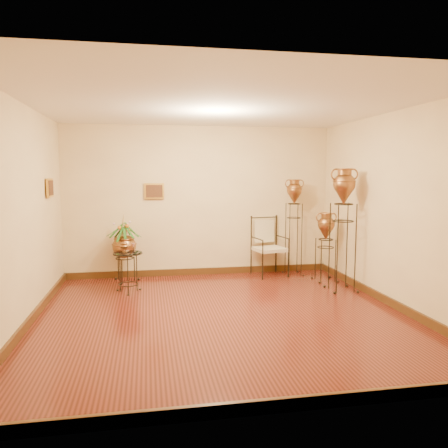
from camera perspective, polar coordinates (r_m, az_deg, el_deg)
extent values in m
plane|color=maroon|center=(6.07, -0.19, -11.82)|extent=(5.00, 5.00, 0.00)
cube|color=#482A10|center=(8.42, -3.09, -6.18)|extent=(5.00, 0.04, 0.12)
cube|color=#482A10|center=(3.82, 6.69, -22.48)|extent=(5.00, 0.04, 0.12)
cube|color=#482A10|center=(6.16, -24.10, -11.55)|extent=(0.04, 5.00, 0.12)
cube|color=#482A10|center=(6.90, 20.84, -9.46)|extent=(0.04, 5.00, 0.12)
cube|color=gold|center=(8.14, -9.10, 4.26)|extent=(0.36, 0.03, 0.29)
cube|color=gold|center=(7.28, -21.79, 4.41)|extent=(0.03, 0.36, 0.29)
cube|color=#FFF4C0|center=(8.27, 5.98, -3.29)|extent=(0.62, 0.59, 0.06)
cube|color=#FFF4C0|center=(8.22, 6.01, -1.13)|extent=(0.41, 0.11, 0.43)
cylinder|color=black|center=(7.20, -12.46, -3.70)|extent=(0.45, 0.45, 0.01)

